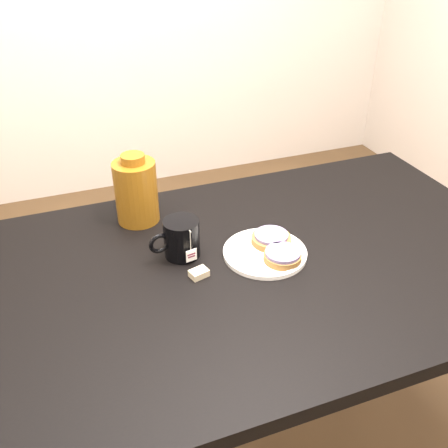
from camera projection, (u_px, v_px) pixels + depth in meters
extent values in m
plane|color=brown|center=(262.00, 433.00, 1.71)|extent=(4.00, 4.00, 0.00)
cube|color=black|center=(273.00, 263.00, 1.32)|extent=(1.40, 0.90, 0.04)
cylinder|color=black|center=(40.00, 329.00, 1.64)|extent=(0.06, 0.06, 0.71)
cylinder|color=black|center=(370.00, 250.00, 2.02)|extent=(0.06, 0.06, 0.71)
cylinder|color=white|center=(265.00, 253.00, 1.31)|extent=(0.22, 0.22, 0.01)
torus|color=white|center=(265.00, 251.00, 1.31)|extent=(0.22, 0.22, 0.01)
cylinder|color=brown|center=(271.00, 239.00, 1.34)|extent=(0.11, 0.11, 0.02)
cylinder|color=slate|center=(271.00, 235.00, 1.33)|extent=(0.10, 0.10, 0.01)
cylinder|color=brown|center=(283.00, 257.00, 1.27)|extent=(0.14, 0.14, 0.02)
cylinder|color=slate|center=(283.00, 253.00, 1.27)|extent=(0.13, 0.13, 0.01)
cylinder|color=black|center=(182.00, 238.00, 1.29)|extent=(0.11, 0.11, 0.10)
cylinder|color=black|center=(181.00, 224.00, 1.27)|extent=(0.08, 0.08, 0.00)
torus|color=black|center=(159.00, 243.00, 1.26)|extent=(0.06, 0.02, 0.06)
cylinder|color=beige|center=(190.00, 240.00, 1.24)|extent=(0.00, 0.00, 0.06)
cube|color=white|center=(191.00, 255.00, 1.27)|extent=(0.03, 0.01, 0.03)
cube|color=#C6B793|center=(199.00, 273.00, 1.24)|extent=(0.05, 0.04, 0.02)
cylinder|color=#59320B|center=(136.00, 192.00, 1.42)|extent=(0.16, 0.16, 0.18)
cylinder|color=#59320B|center=(133.00, 159.00, 1.36)|extent=(0.07, 0.07, 0.02)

